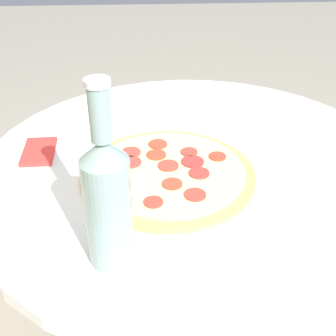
# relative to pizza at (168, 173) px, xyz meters

# --- Properties ---
(table) EXTENTS (0.84, 0.84, 0.68)m
(table) POSITION_rel_pizza_xyz_m (0.04, -0.06, -0.17)
(table) COLOR silver
(table) RESTS_ON ground_plane
(pizza) EXTENTS (0.32, 0.32, 0.02)m
(pizza) POSITION_rel_pizza_xyz_m (0.00, 0.00, 0.00)
(pizza) COLOR tan
(pizza) RESTS_ON table
(beer_bottle) EXTENTS (0.07, 0.07, 0.28)m
(beer_bottle) POSITION_rel_pizza_xyz_m (-0.21, 0.09, 0.10)
(beer_bottle) COLOR gray
(beer_bottle) RESTS_ON table
(napkin) EXTENTS (0.10, 0.06, 0.01)m
(napkin) POSITION_rel_pizza_xyz_m (0.10, 0.25, -0.00)
(napkin) COLOR red
(napkin) RESTS_ON table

